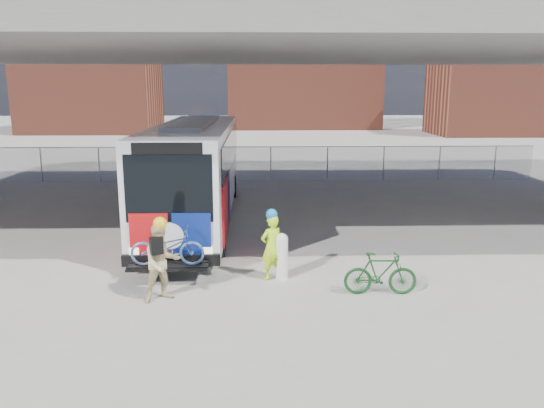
{
  "coord_description": "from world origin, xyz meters",
  "views": [
    {
      "loc": [
        0.24,
        -15.77,
        4.84
      ],
      "look_at": [
        0.68,
        -1.01,
        1.6
      ],
      "focal_mm": 35.0,
      "sensor_mm": 36.0,
      "label": 1
    }
  ],
  "objects_px": {
    "bus": "(195,164)",
    "bike_parked": "(380,274)",
    "cyclist_hivis": "(272,245)",
    "cyclist_tan": "(162,261)",
    "bollard": "(282,254)"
  },
  "relations": [
    {
      "from": "bus",
      "to": "cyclist_hivis",
      "type": "distance_m",
      "value": 6.94
    },
    {
      "from": "bus",
      "to": "bike_parked",
      "type": "height_order",
      "value": "bus"
    },
    {
      "from": "bus",
      "to": "cyclist_hivis",
      "type": "xyz_separation_m",
      "value": [
        2.62,
        -6.31,
        -1.21
      ]
    },
    {
      "from": "bollard",
      "to": "cyclist_hivis",
      "type": "bearing_deg",
      "value": -180.0
    },
    {
      "from": "bollard",
      "to": "cyclist_hivis",
      "type": "relative_size",
      "value": 0.65
    },
    {
      "from": "cyclist_hivis",
      "to": "cyclist_tan",
      "type": "bearing_deg",
      "value": -2.79
    },
    {
      "from": "cyclist_hivis",
      "to": "cyclist_tan",
      "type": "distance_m",
      "value": 2.89
    },
    {
      "from": "bus",
      "to": "bike_parked",
      "type": "relative_size",
      "value": 7.43
    },
    {
      "from": "cyclist_tan",
      "to": "bus",
      "type": "bearing_deg",
      "value": 61.56
    },
    {
      "from": "cyclist_tan",
      "to": "bike_parked",
      "type": "distance_m",
      "value": 5.15
    },
    {
      "from": "bus",
      "to": "bollard",
      "type": "distance_m",
      "value": 7.09
    },
    {
      "from": "bus",
      "to": "cyclist_tan",
      "type": "relative_size",
      "value": 6.45
    },
    {
      "from": "bike_parked",
      "to": "cyclist_hivis",
      "type": "bearing_deg",
      "value": 67.89
    },
    {
      "from": "bollard",
      "to": "cyclist_hivis",
      "type": "xyz_separation_m",
      "value": [
        -0.26,
        -0.0,
        0.24
      ]
    },
    {
      "from": "bollard",
      "to": "bike_parked",
      "type": "bearing_deg",
      "value": -26.48
    }
  ]
}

